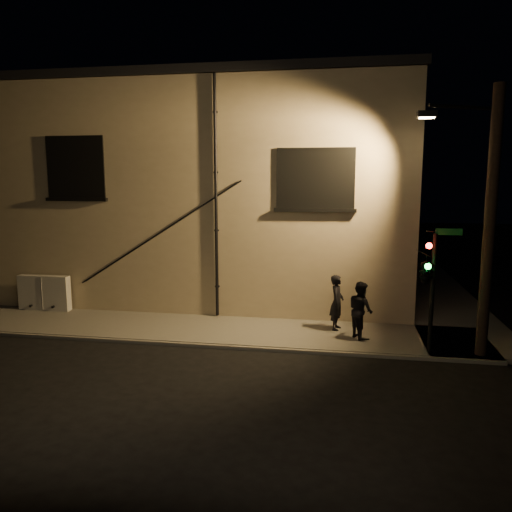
% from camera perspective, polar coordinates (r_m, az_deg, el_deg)
% --- Properties ---
extents(ground, '(90.00, 90.00, 0.00)m').
position_cam_1_polar(ground, '(14.96, -0.40, -10.64)').
color(ground, black).
extents(sidewalk, '(21.00, 16.00, 0.12)m').
position_cam_1_polar(sidewalk, '(18.97, 5.61, -6.26)').
color(sidewalk, '#5A5751').
rests_on(sidewalk, ground).
extents(building, '(16.20, 12.23, 8.80)m').
position_cam_1_polar(building, '(23.53, -3.78, 7.41)').
color(building, tan).
rests_on(building, ground).
extents(utility_cabinet, '(1.98, 0.33, 1.30)m').
position_cam_1_polar(utility_cabinet, '(20.27, -23.03, -3.88)').
color(utility_cabinet, '#BAB7B1').
rests_on(utility_cabinet, sidewalk).
extents(pedestrian_a, '(0.53, 0.72, 1.80)m').
position_cam_1_polar(pedestrian_a, '(16.44, 9.23, -5.25)').
color(pedestrian_a, black).
rests_on(pedestrian_a, sidewalk).
extents(pedestrian_b, '(1.00, 1.08, 1.77)m').
position_cam_1_polar(pedestrian_b, '(15.72, 11.87, -6.03)').
color(pedestrian_b, black).
rests_on(pedestrian_b, sidewalk).
extents(traffic_signal, '(1.27, 2.08, 3.53)m').
position_cam_1_polar(traffic_signal, '(14.51, 18.90, -1.54)').
color(traffic_signal, black).
rests_on(traffic_signal, sidewalk).
extents(streetlamp_pole, '(2.03, 1.39, 7.44)m').
position_cam_1_polar(streetlamp_pole, '(14.85, 24.81, 3.94)').
color(streetlamp_pole, black).
rests_on(streetlamp_pole, ground).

